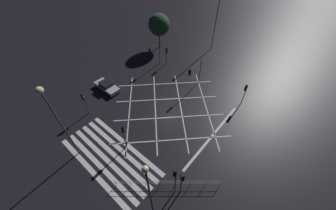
{
  "coord_description": "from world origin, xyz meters",
  "views": [
    {
      "loc": [
        11.61,
        -13.64,
        18.77
      ],
      "look_at": [
        0.0,
        0.0,
        0.56
      ],
      "focal_mm": 20.0,
      "sensor_mm": 36.0,
      "label": 1
    }
  ],
  "objects_px": {
    "street_lamp_far": "(217,16)",
    "street_tree_near": "(159,25)",
    "traffic_light_se_cross": "(182,180)",
    "traffic_light_nw_cross": "(154,51)",
    "traffic_light_median_north": "(195,71)",
    "traffic_light_se_main": "(175,177)",
    "traffic_light_nw_main": "(167,53)",
    "traffic_light_median_south": "(123,132)",
    "waiting_car": "(107,86)",
    "traffic_light_ne_main": "(245,90)",
    "street_lamp_east": "(51,108)",
    "street_lamp_west": "(149,190)",
    "traffic_light_sw_main": "(84,99)"
  },
  "relations": [
    {
      "from": "traffic_light_nw_main",
      "to": "street_lamp_far",
      "type": "height_order",
      "value": "street_lamp_far"
    },
    {
      "from": "traffic_light_nw_main",
      "to": "street_lamp_west",
      "type": "xyz_separation_m",
      "value": [
        14.73,
        -18.91,
        3.41
      ]
    },
    {
      "from": "traffic_light_ne_main",
      "to": "traffic_light_nw_cross",
      "type": "xyz_separation_m",
      "value": [
        -15.55,
        -1.14,
        0.55
      ]
    },
    {
      "from": "traffic_light_ne_main",
      "to": "traffic_light_nw_cross",
      "type": "bearing_deg",
      "value": 4.18
    },
    {
      "from": "street_lamp_east",
      "to": "street_lamp_far",
      "type": "xyz_separation_m",
      "value": [
        -0.98,
        29.8,
        -0.97
      ]
    },
    {
      "from": "traffic_light_se_cross",
      "to": "waiting_car",
      "type": "height_order",
      "value": "traffic_light_se_cross"
    },
    {
      "from": "traffic_light_se_main",
      "to": "traffic_light_median_north",
      "type": "relative_size",
      "value": 1.07
    },
    {
      "from": "traffic_light_median_south",
      "to": "waiting_car",
      "type": "height_order",
      "value": "traffic_light_median_south"
    },
    {
      "from": "traffic_light_ne_main",
      "to": "street_tree_near",
      "type": "distance_m",
      "value": 20.2
    },
    {
      "from": "waiting_car",
      "to": "traffic_light_ne_main",
      "type": "bearing_deg",
      "value": 31.42
    },
    {
      "from": "traffic_light_nw_main",
      "to": "traffic_light_nw_cross",
      "type": "bearing_deg",
      "value": -121.07
    },
    {
      "from": "traffic_light_median_north",
      "to": "traffic_light_nw_cross",
      "type": "bearing_deg",
      "value": -93.21
    },
    {
      "from": "traffic_light_median_south",
      "to": "traffic_light_se_cross",
      "type": "bearing_deg",
      "value": -89.78
    },
    {
      "from": "traffic_light_sw_main",
      "to": "traffic_light_ne_main",
      "type": "bearing_deg",
      "value": 45.56
    },
    {
      "from": "traffic_light_median_north",
      "to": "street_lamp_far",
      "type": "bearing_deg",
      "value": -161.27
    },
    {
      "from": "traffic_light_median_north",
      "to": "street_lamp_east",
      "type": "relative_size",
      "value": 0.44
    },
    {
      "from": "traffic_light_se_cross",
      "to": "street_lamp_east",
      "type": "xyz_separation_m",
      "value": [
        -11.27,
        -4.02,
        4.68
      ]
    },
    {
      "from": "street_lamp_far",
      "to": "street_tree_near",
      "type": "bearing_deg",
      "value": -143.44
    },
    {
      "from": "traffic_light_sw_main",
      "to": "street_lamp_far",
      "type": "bearing_deg",
      "value": 82.58
    },
    {
      "from": "traffic_light_median_north",
      "to": "traffic_light_ne_main",
      "type": "bearing_deg",
      "value": 102.76
    },
    {
      "from": "traffic_light_se_cross",
      "to": "traffic_light_median_south",
      "type": "distance_m",
      "value": 7.8
    },
    {
      "from": "traffic_light_nw_main",
      "to": "traffic_light_se_cross",
      "type": "bearing_deg",
      "value": -45.8
    },
    {
      "from": "traffic_light_nw_cross",
      "to": "traffic_light_nw_main",
      "type": "bearing_deg",
      "value": 148.93
    },
    {
      "from": "traffic_light_sw_main",
      "to": "waiting_car",
      "type": "distance_m",
      "value": 5.5
    },
    {
      "from": "traffic_light_sw_main",
      "to": "street_lamp_east",
      "type": "bearing_deg",
      "value": -44.02
    },
    {
      "from": "traffic_light_se_cross",
      "to": "traffic_light_median_north",
      "type": "relative_size",
      "value": 0.87
    },
    {
      "from": "street_lamp_east",
      "to": "waiting_car",
      "type": "height_order",
      "value": "street_lamp_east"
    },
    {
      "from": "street_lamp_far",
      "to": "street_tree_near",
      "type": "xyz_separation_m",
      "value": [
        -8.27,
        -6.13,
        -1.81
      ]
    },
    {
      "from": "traffic_light_se_cross",
      "to": "traffic_light_nw_cross",
      "type": "distance_m",
      "value": 21.6
    },
    {
      "from": "traffic_light_median_south",
      "to": "waiting_car",
      "type": "relative_size",
      "value": 0.86
    },
    {
      "from": "traffic_light_median_north",
      "to": "street_lamp_east",
      "type": "bearing_deg",
      "value": -10.36
    },
    {
      "from": "traffic_light_ne_main",
      "to": "street_lamp_far",
      "type": "height_order",
      "value": "street_lamp_far"
    },
    {
      "from": "traffic_light_ne_main",
      "to": "street_lamp_west",
      "type": "xyz_separation_m",
      "value": [
        0.31,
        -18.17,
        3.33
      ]
    },
    {
      "from": "traffic_light_nw_cross",
      "to": "street_lamp_west",
      "type": "relative_size",
      "value": 0.45
    },
    {
      "from": "traffic_light_se_main",
      "to": "waiting_car",
      "type": "relative_size",
      "value": 1.03
    },
    {
      "from": "street_lamp_far",
      "to": "street_tree_near",
      "type": "relative_size",
      "value": 1.53
    },
    {
      "from": "traffic_light_median_south",
      "to": "waiting_car",
      "type": "distance_m",
      "value": 11.32
    },
    {
      "from": "traffic_light_median_south",
      "to": "traffic_light_nw_main",
      "type": "xyz_separation_m",
      "value": [
        -7.57,
        15.84,
        -0.36
      ]
    },
    {
      "from": "traffic_light_nw_main",
      "to": "traffic_light_median_north",
      "type": "distance_m",
      "value": 7.71
    },
    {
      "from": "traffic_light_ne_main",
      "to": "waiting_car",
      "type": "bearing_deg",
      "value": 31.42
    },
    {
      "from": "traffic_light_se_cross",
      "to": "street_lamp_far",
      "type": "relative_size",
      "value": 0.36
    },
    {
      "from": "street_lamp_east",
      "to": "street_lamp_west",
      "type": "xyz_separation_m",
      "value": [
        10.63,
        0.92,
        -1.54
      ]
    },
    {
      "from": "street_lamp_east",
      "to": "street_lamp_west",
      "type": "height_order",
      "value": "street_lamp_east"
    },
    {
      "from": "traffic_light_se_main",
      "to": "street_tree_near",
      "type": "relative_size",
      "value": 0.69
    },
    {
      "from": "street_lamp_east",
      "to": "street_tree_near",
      "type": "xyz_separation_m",
      "value": [
        -9.25,
        23.67,
        -2.78
      ]
    },
    {
      "from": "traffic_light_se_main",
      "to": "traffic_light_nw_cross",
      "type": "distance_m",
      "value": 21.49
    },
    {
      "from": "traffic_light_se_cross",
      "to": "traffic_light_median_north",
      "type": "distance_m",
      "value": 15.7
    },
    {
      "from": "street_lamp_east",
      "to": "traffic_light_nw_cross",
      "type": "bearing_deg",
      "value": 106.27
    },
    {
      "from": "traffic_light_nw_main",
      "to": "street_lamp_far",
      "type": "distance_m",
      "value": 11.18
    },
    {
      "from": "traffic_light_nw_main",
      "to": "street_tree_near",
      "type": "bearing_deg",
      "value": 143.3
    }
  ]
}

